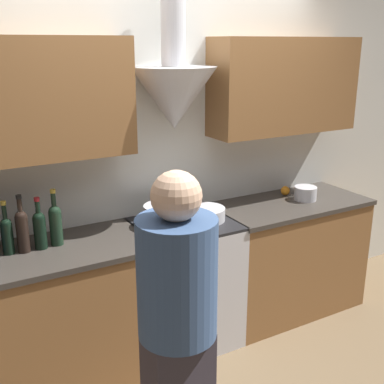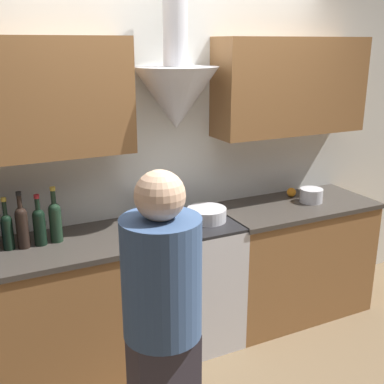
% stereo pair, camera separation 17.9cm
% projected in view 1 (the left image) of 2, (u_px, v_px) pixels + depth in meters
% --- Properties ---
extents(ground_plane, '(12.00, 12.00, 0.00)m').
position_uv_depth(ground_plane, '(207.00, 362.00, 3.33)').
color(ground_plane, brown).
extents(wall_back, '(8.40, 0.57, 2.60)m').
position_uv_depth(wall_back, '(161.00, 137.00, 3.34)').
color(wall_back, silver).
rests_on(wall_back, ground_plane).
extents(counter_left, '(1.47, 0.62, 0.92)m').
position_uv_depth(counter_left, '(34.00, 323.00, 2.95)').
color(counter_left, brown).
rests_on(counter_left, ground_plane).
extents(counter_right, '(1.23, 0.62, 0.92)m').
position_uv_depth(counter_right, '(287.00, 256.00, 3.89)').
color(counter_right, brown).
rests_on(counter_right, ground_plane).
extents(stove_range, '(0.67, 0.60, 0.92)m').
position_uv_depth(stove_range, '(185.00, 282.00, 3.45)').
color(stove_range, silver).
rests_on(stove_range, ground_plane).
extents(wine_bottle_6, '(0.07, 0.07, 0.32)m').
position_uv_depth(wine_bottle_6, '(7.00, 233.00, 2.79)').
color(wine_bottle_6, black).
rests_on(wine_bottle_6, counter_left).
extents(wine_bottle_7, '(0.07, 0.07, 0.35)m').
position_uv_depth(wine_bottle_7, '(22.00, 229.00, 2.82)').
color(wine_bottle_7, black).
rests_on(wine_bottle_7, counter_left).
extents(wine_bottle_8, '(0.08, 0.08, 0.32)m').
position_uv_depth(wine_bottle_8, '(40.00, 228.00, 2.87)').
color(wine_bottle_8, black).
rests_on(wine_bottle_8, counter_left).
extents(wine_bottle_9, '(0.08, 0.08, 0.35)m').
position_uv_depth(wine_bottle_9, '(56.00, 223.00, 2.92)').
color(wine_bottle_9, black).
rests_on(wine_bottle_9, counter_left).
extents(stock_pot, '(0.27, 0.27, 0.15)m').
position_uv_depth(stock_pot, '(164.00, 216.00, 3.24)').
color(stock_pot, silver).
rests_on(stock_pot, stove_range).
extents(mixing_bowl, '(0.27, 0.27, 0.09)m').
position_uv_depth(mixing_bowl, '(205.00, 214.00, 3.35)').
color(mixing_bowl, silver).
rests_on(mixing_bowl, stove_range).
extents(orange_fruit, '(0.07, 0.07, 0.07)m').
position_uv_depth(orange_fruit, '(285.00, 191.00, 3.90)').
color(orange_fruit, orange).
rests_on(orange_fruit, counter_right).
extents(saucepan, '(0.18, 0.18, 0.11)m').
position_uv_depth(saucepan, '(305.00, 193.00, 3.78)').
color(saucepan, silver).
rests_on(saucepan, counter_right).
extents(person_foreground_left, '(0.35, 0.35, 1.62)m').
position_uv_depth(person_foreground_left, '(178.00, 328.00, 2.15)').
color(person_foreground_left, '#38333D').
rests_on(person_foreground_left, ground_plane).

